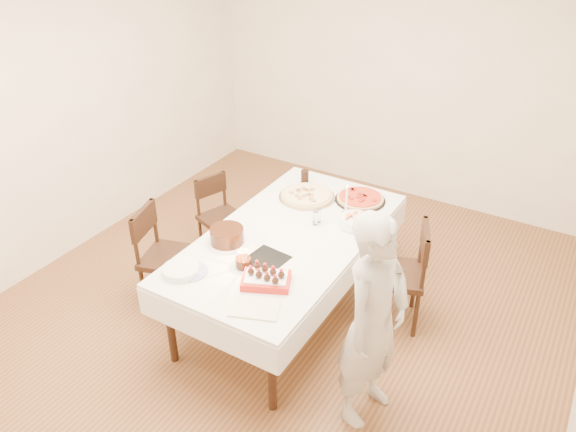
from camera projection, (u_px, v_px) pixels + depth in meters
The scene contains 22 objects.
floor at pixel (283, 309), 4.76m from camera, with size 5.00×5.00×0.00m, color brown.
wall_back at pixel (406, 76), 5.91m from camera, with size 4.50×0.04×2.70m, color #F0E5CA.
wall_left at pixel (70, 110), 5.06m from camera, with size 0.04×5.00×2.70m, color #F0E5CA.
dining_table at pixel (288, 274), 4.57m from camera, with size 1.14×2.14×0.75m, color white.
chair_right_savory at pixel (395, 274), 4.43m from camera, with size 0.47×0.47×0.91m, color black, non-canonical shape.
chair_left_savory at pixel (222, 219), 5.28m from camera, with size 0.40×0.40×0.79m, color black, non-canonical shape.
chair_left_dessert at pixel (169, 258), 4.64m from camera, with size 0.46×0.46×0.89m, color black, non-canonical shape.
person at pixel (374, 322), 3.48m from camera, with size 0.56×0.37×1.55m, color beige.
pizza_white at pixel (307, 196), 4.88m from camera, with size 0.50×0.50×0.04m, color beige.
pizza_pepperoni at pixel (360, 198), 4.83m from camera, with size 0.44×0.44×0.04m, color red.
red_placemat at pixel (362, 209), 4.72m from camera, with size 0.22×0.22×0.01m, color #B21E1E.
pasta_bowl at pixel (355, 221), 4.47m from camera, with size 0.24×0.24×0.08m, color white.
taper_candle at pixel (346, 202), 4.50m from camera, with size 0.07×0.07×0.32m, color white.
shaker_pair at pixel (315, 218), 4.48m from camera, with size 0.10×0.10×0.12m, color white, non-canonical shape.
cola_glass at pixel (305, 177), 5.08m from camera, with size 0.07×0.07×0.13m, color black.
layer_cake at pixel (227, 236), 4.25m from camera, with size 0.33×0.33×0.13m, color #32170C.
cake_board at pixel (267, 260), 4.10m from camera, with size 0.27×0.27×0.01m, color black.
birthday_cake at pixel (243, 258), 3.98m from camera, with size 0.11×0.11×0.13m, color #36180E.
strawberry_box at pixel (266, 279), 3.83m from camera, with size 0.33×0.22×0.08m, color red, non-canonical shape.
box_lid at pixel (255, 309), 3.63m from camera, with size 0.32×0.21×0.03m, color beige.
plate_stack at pixel (181, 270), 3.94m from camera, with size 0.26×0.26×0.05m, color white.
china_plate at pixel (191, 272), 3.96m from camera, with size 0.24×0.24×0.01m, color white.
Camera 1 is at (1.92, -3.13, 3.13)m, focal length 35.00 mm.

